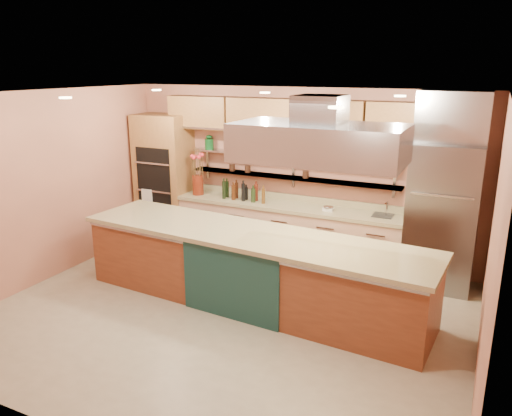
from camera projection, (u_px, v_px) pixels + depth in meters
The scene contains 21 objects.
floor at pixel (226, 315), 6.50m from camera, with size 6.00×5.00×0.02m, color gray.
ceiling at pixel (222, 95), 5.73m from camera, with size 6.00×5.00×0.02m, color black.
wall_back at pixel (297, 173), 8.28m from camera, with size 6.00×0.04×2.80m, color #B16E53.
wall_front at pixel (70, 292), 3.94m from camera, with size 6.00×0.04×2.80m, color #B16E53.
wall_left at pixel (46, 187), 7.35m from camera, with size 0.04×5.00×2.80m, color #B16E53.
wall_right at pixel (492, 249), 4.87m from camera, with size 0.04×5.00×2.80m, color #B16E53.
oven_stack at pixel (165, 178), 9.09m from camera, with size 0.95×0.64×2.30m, color olive.
refrigerator at pixel (442, 217), 7.09m from camera, with size 0.95×0.72×2.10m, color slate.
back_counter at pixel (286, 231), 8.30m from camera, with size 3.84×0.64×0.93m, color tan.
wall_shelf_lower at pixel (291, 178), 8.20m from camera, with size 3.60×0.26×0.03m, color #A2A5A9.
wall_shelf_upper at pixel (292, 157), 8.11m from camera, with size 3.60×0.26×0.03m, color #A2A5A9.
upper_cabinets at pixel (294, 117), 7.86m from camera, with size 4.60×0.36×0.55m, color olive.
range_hood at pixel (319, 143), 5.85m from camera, with size 2.00×1.00×0.45m, color #A2A5A9.
ceiling_downlights at pixel (230, 97), 5.91m from camera, with size 4.00×2.80×0.02m, color #FFE5A5.
island at pixel (251, 268), 6.70m from camera, with size 4.79×1.04×1.00m, color brown.
flower_vase at pixel (198, 185), 8.77m from camera, with size 0.19×0.19×0.34m, color #611E0E.
oil_bottle_cluster at pixel (245, 192), 8.40m from camera, with size 0.86×0.25×0.28m, color black.
kitchen_scale at pixel (328, 208), 7.82m from camera, with size 0.16×0.12×0.09m, color silver.
bar_faucet at pixel (387, 209), 7.52m from camera, with size 0.03×0.03×0.23m, color silver.
copper_kettle at pixel (239, 147), 8.48m from camera, with size 0.20×0.20×0.16m, color #CB762E.
green_canister at pixel (267, 148), 8.26m from camera, with size 0.16×0.16×0.19m, color #0D3F17.
Camera 1 is at (2.88, -5.12, 3.12)m, focal length 35.00 mm.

